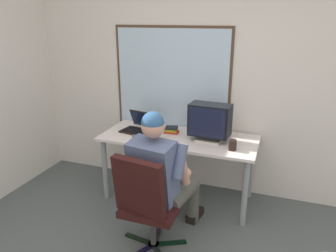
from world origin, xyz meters
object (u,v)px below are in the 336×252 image
(office_chair, at_px, (146,200))
(desk, at_px, (178,145))
(crt_monitor, at_px, (210,121))
(wine_glass, at_px, (160,132))
(person_seated, at_px, (161,174))
(book_stack, at_px, (171,130))
(laptop, at_px, (140,126))
(coffee_mug, at_px, (232,145))

(office_chair, bearing_deg, desk, 91.94)
(crt_monitor, distance_m, wine_glass, 0.52)
(person_seated, bearing_deg, office_chair, -98.19)
(crt_monitor, bearing_deg, book_stack, 169.39)
(crt_monitor, bearing_deg, wine_glass, -158.60)
(laptop, height_order, coffee_mug, laptop)
(person_seated, xyz_separation_m, crt_monitor, (0.26, 0.72, 0.31))
(desk, relative_size, office_chair, 1.78)
(desk, distance_m, wine_glass, 0.30)
(desk, xyz_separation_m, office_chair, (0.03, -0.97, -0.12))
(book_stack, bearing_deg, wine_glass, -96.75)
(coffee_mug, bearing_deg, office_chair, -125.43)
(wine_glass, relative_size, coffee_mug, 1.47)
(office_chair, bearing_deg, laptop, 116.54)
(laptop, distance_m, book_stack, 0.37)
(person_seated, height_order, coffee_mug, person_seated)
(desk, distance_m, laptop, 0.50)
(desk, bearing_deg, crt_monitor, 1.51)
(desk, distance_m, person_seated, 0.71)
(book_stack, height_order, coffee_mug, coffee_mug)
(laptop, height_order, wine_glass, laptop)
(coffee_mug, bearing_deg, laptop, 168.44)
(person_seated, height_order, book_stack, person_seated)
(desk, relative_size, wine_glass, 10.97)
(office_chair, bearing_deg, coffee_mug, 54.57)
(crt_monitor, height_order, coffee_mug, crt_monitor)
(crt_monitor, bearing_deg, laptop, 176.93)
(office_chair, relative_size, wine_glass, 6.17)
(wine_glass, bearing_deg, crt_monitor, 21.40)
(crt_monitor, height_order, laptop, crt_monitor)
(office_chair, bearing_deg, crt_monitor, 72.98)
(desk, height_order, laptop, laptop)
(crt_monitor, bearing_deg, desk, -178.49)
(desk, xyz_separation_m, person_seated, (0.07, -0.71, 0.00))
(wine_glass, bearing_deg, laptop, 145.15)
(person_seated, distance_m, coffee_mug, 0.77)
(laptop, bearing_deg, office_chair, -63.46)
(office_chair, bearing_deg, wine_glass, 102.74)
(desk, xyz_separation_m, wine_glass, (-0.15, -0.18, 0.20))
(crt_monitor, relative_size, laptop, 1.10)
(desk, xyz_separation_m, laptop, (-0.48, 0.05, 0.15))
(crt_monitor, bearing_deg, person_seated, -110.07)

